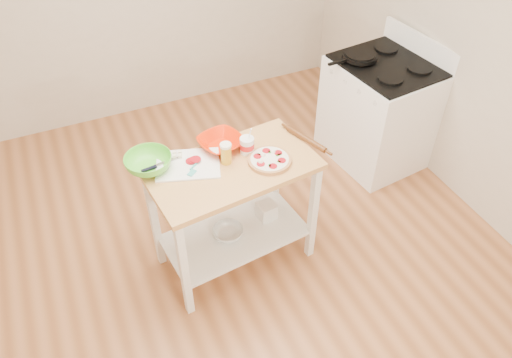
{
  "coord_description": "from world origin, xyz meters",
  "views": [
    {
      "loc": [
        -0.83,
        -2.25,
        2.95
      ],
      "look_at": [
        0.17,
        -0.02,
        0.75
      ],
      "focal_mm": 35.0,
      "sensor_mm": 36.0,
      "label": 1
    }
  ],
  "objects": [
    {
      "name": "gas_stove",
      "position": [
        1.64,
        0.62,
        0.47
      ],
      "size": [
        0.8,
        0.91,
        1.11
      ],
      "rotation": [
        0.0,
        0.0,
        0.11
      ],
      "color": "white",
      "rests_on": "ground"
    },
    {
      "name": "green_bowl",
      "position": [
        -0.47,
        0.2,
        0.95
      ],
      "size": [
        0.31,
        0.31,
        0.09
      ],
      "primitive_type": "imported",
      "rotation": [
        0.0,
        0.0,
        -0.03
      ],
      "color": "#5BCC36",
      "rests_on": "prep_island"
    },
    {
      "name": "orange_bowl",
      "position": [
        0.02,
        0.22,
        0.93
      ],
      "size": [
        0.34,
        0.34,
        0.07
      ],
      "primitive_type": "imported",
      "rotation": [
        0.0,
        0.0,
        0.25
      ],
      "color": "red",
      "rests_on": "prep_island"
    },
    {
      "name": "shelf_glass_bowl",
      "position": [
        -0.04,
        0.0,
        0.29
      ],
      "size": [
        0.23,
        0.23,
        0.07
      ],
      "primitive_type": "imported",
      "rotation": [
        0.0,
        0.0,
        -0.07
      ],
      "color": "silver",
      "rests_on": "prep_island"
    },
    {
      "name": "knife",
      "position": [
        -0.43,
        0.18,
        0.92
      ],
      "size": [
        0.27,
        0.06,
        0.01
      ],
      "rotation": [
        0.0,
        0.0,
        0.12
      ],
      "color": "silver",
      "rests_on": "cutting_board"
    },
    {
      "name": "shelf_bin",
      "position": [
        0.29,
        0.07,
        0.32
      ],
      "size": [
        0.14,
        0.14,
        0.13
      ],
      "primitive_type": "cube",
      "rotation": [
        0.0,
        0.0,
        0.11
      ],
      "color": "white",
      "rests_on": "prep_island"
    },
    {
      "name": "prep_island",
      "position": [
        0.01,
        0.0,
        0.64
      ],
      "size": [
        1.13,
        0.7,
        0.9
      ],
      "rotation": [
        0.0,
        0.0,
        0.11
      ],
      "color": "tan",
      "rests_on": "ground"
    },
    {
      "name": "spatula",
      "position": [
        -0.22,
        0.06,
        0.92
      ],
      "size": [
        0.12,
        0.13,
        0.01
      ],
      "rotation": [
        0.0,
        0.0,
        0.66
      ],
      "color": "#43B5AD",
      "rests_on": "cutting_board"
    },
    {
      "name": "pizza",
      "position": [
        0.25,
        -0.05,
        0.92
      ],
      "size": [
        0.28,
        0.28,
        0.04
      ],
      "rotation": [
        0.0,
        0.0,
        0.09
      ],
      "color": "tan",
      "rests_on": "prep_island"
    },
    {
      "name": "cutting_board",
      "position": [
        -0.24,
        0.13,
        0.91
      ],
      "size": [
        0.47,
        0.41,
        0.04
      ],
      "rotation": [
        0.0,
        0.0,
        -0.32
      ],
      "color": "white",
      "rests_on": "prep_island"
    },
    {
      "name": "beer_pint",
      "position": [
        -0.0,
        0.05,
        0.97
      ],
      "size": [
        0.07,
        0.07,
        0.15
      ],
      "color": "gold",
      "rests_on": "prep_island"
    },
    {
      "name": "yogurt_tub",
      "position": [
        0.16,
        0.09,
        0.96
      ],
      "size": [
        0.1,
        0.1,
        0.2
      ],
      "color": "white",
      "rests_on": "prep_island"
    },
    {
      "name": "rolling_pin",
      "position": [
        0.56,
        0.04,
        0.92
      ],
      "size": [
        0.15,
        0.34,
        0.04
      ],
      "primitive_type": "cylinder",
      "rotation": [
        1.57,
        0.0,
        0.32
      ],
      "color": "#5B3114",
      "rests_on": "prep_island"
    },
    {
      "name": "skillet",
      "position": [
        1.45,
        0.78,
        0.97
      ],
      "size": [
        0.45,
        0.29,
        0.03
      ],
      "rotation": [
        0.0,
        0.0,
        0.06
      ],
      "color": "black",
      "rests_on": "gas_stove"
    },
    {
      "name": "room_shell",
      "position": [
        0.0,
        0.0,
        1.35
      ],
      "size": [
        4.04,
        4.54,
        2.74
      ],
      "color": "#AC6B3F",
      "rests_on": "ground"
    }
  ]
}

